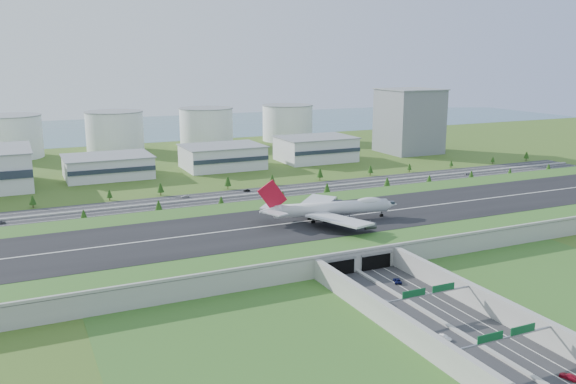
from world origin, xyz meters
name	(u,v)px	position (x,y,z in m)	size (l,w,h in m)	color
ground	(302,238)	(0.00, 0.00, 0.00)	(1200.00, 1200.00, 0.00)	#374F18
airfield_deck	(302,230)	(0.00, -0.09, 4.12)	(520.00, 100.00, 9.20)	gray
underpass_road	(436,310)	(0.00, -99.42, 3.43)	(38.80, 120.40, 8.00)	#28282B
sign_gantry_near	(428,295)	(0.00, -95.04, 6.95)	(38.70, 0.70, 9.80)	gray
sign_gantry_far	(506,339)	(0.00, -130.04, 6.95)	(38.70, 0.70, 9.80)	gray
north_expressway	(234,197)	(0.00, 95.00, 0.06)	(560.00, 36.00, 0.12)	#28282B
tree_row	(211,191)	(-14.41, 95.40, 4.65)	(508.13, 48.59, 8.49)	#3D2819
hangar_mid_a	(108,167)	(-60.00, 190.00, 7.50)	(58.00, 42.00, 15.00)	silver
hangar_mid_b	(222,157)	(25.00, 190.00, 8.50)	(58.00, 42.00, 17.00)	silver
hangar_mid_c	(316,149)	(105.00, 190.00, 9.50)	(58.00, 42.00, 19.00)	silver
office_tower	(409,121)	(200.00, 195.00, 27.50)	(46.00, 46.00, 55.00)	slate
fuel_tank_a	(11,137)	(-120.00, 310.00, 17.50)	(50.00, 50.00, 35.00)	white
fuel_tank_b	(115,132)	(-35.00, 310.00, 17.50)	(50.00, 50.00, 35.00)	white
fuel_tank_c	(206,127)	(50.00, 310.00, 17.50)	(50.00, 50.00, 35.00)	white
fuel_tank_d	(288,123)	(135.00, 310.00, 17.50)	(50.00, 50.00, 35.00)	white
bay_water	(122,129)	(0.00, 480.00, 0.03)	(1200.00, 260.00, 0.06)	#3D6675
boeing_747	(330,208)	(13.01, -3.26, 14.07)	(68.72, 64.39, 21.41)	silver
car_0	(387,303)	(-8.22, -83.12, 0.96)	(1.99, 4.95, 1.69)	silver
car_1	(445,337)	(-6.82, -112.28, 0.82)	(1.49, 4.27, 1.41)	white
car_2	(397,281)	(7.62, -66.61, 0.89)	(2.55, 5.53, 1.54)	#0B0F3B
car_3	(569,376)	(8.46, -144.81, 0.89)	(2.15, 5.29, 1.53)	maroon
car_4	(1,222)	(-129.40, 87.58, 0.91)	(1.88, 4.66, 1.59)	#5F5E63
car_5	(247,190)	(12.19, 104.89, 0.83)	(1.50, 4.31, 1.42)	black
car_6	(469,174)	(177.35, 89.44, 0.88)	(2.51, 5.45, 1.51)	#A9A8AD
car_7	(185,196)	(-28.12, 104.79, 0.87)	(2.10, 5.17, 1.50)	silver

